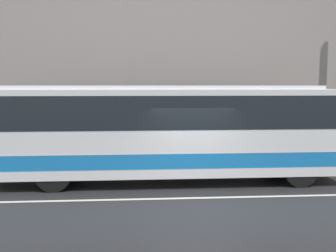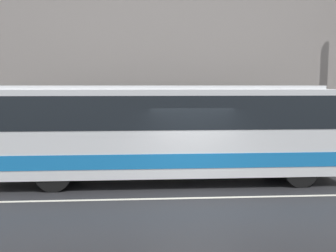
# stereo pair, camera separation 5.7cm
# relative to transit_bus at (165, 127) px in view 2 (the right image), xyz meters

# --- Properties ---
(ground_plane) EXTENTS (60.00, 60.00, 0.00)m
(ground_plane) POSITION_rel_transit_bus_xyz_m (0.75, -2.07, -1.78)
(ground_plane) COLOR #262628
(sidewalk) EXTENTS (60.00, 2.41, 0.17)m
(sidewalk) POSITION_rel_transit_bus_xyz_m (0.75, 3.14, -1.70)
(sidewalk) COLOR #A09E99
(sidewalk) RESTS_ON ground_plane
(building_facade) EXTENTS (60.00, 0.35, 10.64)m
(building_facade) POSITION_rel_transit_bus_xyz_m (0.75, 4.49, 3.35)
(building_facade) COLOR gray
(building_facade) RESTS_ON ground_plane
(lane_stripe) EXTENTS (54.00, 0.14, 0.01)m
(lane_stripe) POSITION_rel_transit_bus_xyz_m (0.75, -2.07, -1.78)
(lane_stripe) COLOR beige
(lane_stripe) RESTS_ON ground_plane
(transit_bus) EXTENTS (11.62, 2.54, 3.17)m
(transit_bus) POSITION_rel_transit_bus_xyz_m (0.00, 0.00, 0.00)
(transit_bus) COLOR white
(transit_bus) RESTS_ON ground_plane
(pedestrian_waiting) EXTENTS (0.36, 0.36, 1.67)m
(pedestrian_waiting) POSITION_rel_transit_bus_xyz_m (1.73, 3.55, -0.83)
(pedestrian_waiting) COLOR #333338
(pedestrian_waiting) RESTS_ON sidewalk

